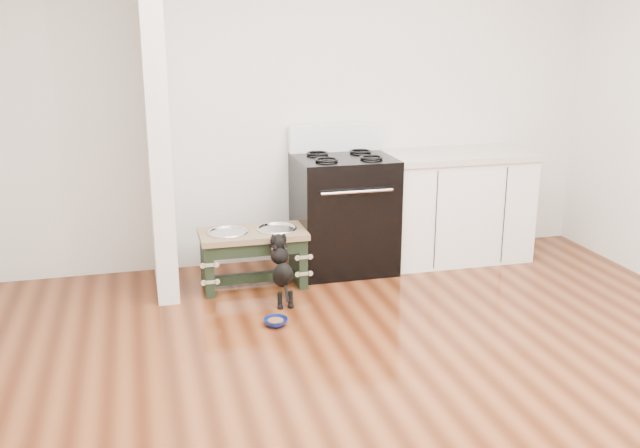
{
  "coord_description": "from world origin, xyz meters",
  "views": [
    {
      "loc": [
        -1.33,
        -3.14,
        1.95
      ],
      "look_at": [
        -0.09,
        1.61,
        0.55
      ],
      "focal_mm": 40.0,
      "sensor_mm": 36.0,
      "label": 1
    }
  ],
  "objects": [
    {
      "name": "ground",
      "position": [
        0.0,
        0.0,
        0.0
      ],
      "size": [
        5.0,
        5.0,
        0.0
      ],
      "primitive_type": "plane",
      "color": "#461D0C",
      "rests_on": "ground"
    },
    {
      "name": "room_shell",
      "position": [
        0.0,
        0.0,
        1.62
      ],
      "size": [
        5.0,
        5.0,
        5.0
      ],
      "color": "silver",
      "rests_on": "ground"
    },
    {
      "name": "partition_wall",
      "position": [
        -1.18,
        2.1,
        1.35
      ],
      "size": [
        0.15,
        0.8,
        2.7
      ],
      "primitive_type": "cube",
      "color": "silver",
      "rests_on": "ground"
    },
    {
      "name": "oven_range",
      "position": [
        0.25,
        2.16,
        0.48
      ],
      "size": [
        0.76,
        0.69,
        1.14
      ],
      "color": "black",
      "rests_on": "ground"
    },
    {
      "name": "cabinet_run",
      "position": [
        1.23,
        2.18,
        0.45
      ],
      "size": [
        1.24,
        0.64,
        0.91
      ],
      "color": "white",
      "rests_on": "ground"
    },
    {
      "name": "dog_feeder",
      "position": [
        -0.53,
        1.93,
        0.31
      ],
      "size": [
        0.79,
        0.42,
        0.45
      ],
      "color": "black",
      "rests_on": "ground"
    },
    {
      "name": "puppy",
      "position": [
        -0.39,
        1.56,
        0.27
      ],
      "size": [
        0.14,
        0.41,
        0.48
      ],
      "color": "black",
      "rests_on": "ground"
    },
    {
      "name": "floor_bowl",
      "position": [
        -0.51,
        1.16,
        0.03
      ],
      "size": [
        0.21,
        0.21,
        0.05
      ],
      "rotation": [
        0.0,
        0.0,
        -0.41
      ],
      "color": "navy",
      "rests_on": "ground"
    }
  ]
}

